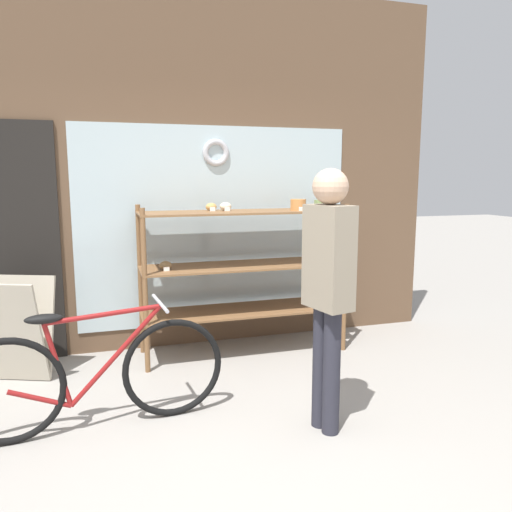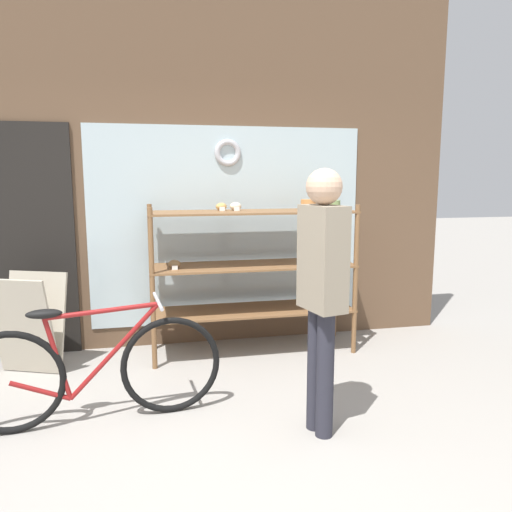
% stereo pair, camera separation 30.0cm
% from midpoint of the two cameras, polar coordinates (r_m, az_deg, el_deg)
% --- Properties ---
extents(ground_plane, '(30.00, 30.00, 0.00)m').
position_cam_midpoint_polar(ground_plane, '(3.09, 3.19, -22.81)').
color(ground_plane, gray).
extents(storefront_facade, '(4.91, 0.13, 3.37)m').
position_cam_midpoint_polar(storefront_facade, '(4.83, -4.49, 9.13)').
color(storefront_facade, brown).
rests_on(storefront_facade, ground_plane).
extents(display_case, '(1.87, 0.54, 1.42)m').
position_cam_midpoint_polar(display_case, '(4.58, 1.72, -0.64)').
color(display_case, brown).
rests_on(display_case, ground_plane).
extents(bicycle, '(1.70, 0.46, 0.81)m').
position_cam_midpoint_polar(bicycle, '(3.49, -15.81, -12.49)').
color(bicycle, black).
rests_on(bicycle, ground_plane).
extents(sandwich_board, '(0.63, 0.55, 0.83)m').
position_cam_midpoint_polar(sandwich_board, '(4.51, -22.79, -7.19)').
color(sandwich_board, '#B2A893').
rests_on(sandwich_board, ground_plane).
extents(pedestrian, '(0.25, 0.35, 1.68)m').
position_cam_midpoint_polar(pedestrian, '(3.11, 10.33, -2.88)').
color(pedestrian, '#282833').
rests_on(pedestrian, ground_plane).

